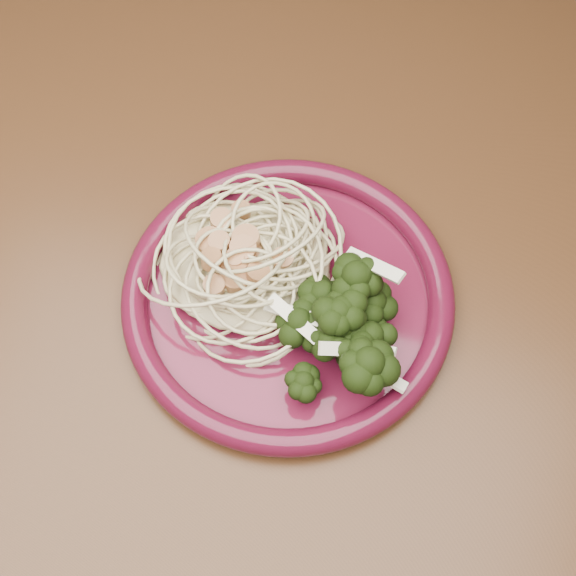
# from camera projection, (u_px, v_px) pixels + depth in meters

# --- Properties ---
(dining_table) EXTENTS (1.20, 0.80, 0.75)m
(dining_table) POSITION_uv_depth(u_px,v_px,m) (159.00, 332.00, 0.67)
(dining_table) COLOR #472814
(dining_table) RESTS_ON ground
(dinner_plate) EXTENTS (0.30, 0.30, 0.02)m
(dinner_plate) POSITION_uv_depth(u_px,v_px,m) (288.00, 296.00, 0.57)
(dinner_plate) COLOR #510F23
(dinner_plate) RESTS_ON dining_table
(spaghetti_pile) EXTENTS (0.16, 0.15, 0.03)m
(spaghetti_pile) POSITION_uv_depth(u_px,v_px,m) (244.00, 258.00, 0.57)
(spaghetti_pile) COLOR #C6BB88
(spaghetti_pile) RESTS_ON dinner_plate
(scallop_cluster) EXTENTS (0.13, 0.13, 0.03)m
(scallop_cluster) POSITION_uv_depth(u_px,v_px,m) (242.00, 235.00, 0.54)
(scallop_cluster) COLOR tan
(scallop_cluster) RESTS_ON spaghetti_pile
(broccoli_pile) EXTENTS (0.11, 0.14, 0.04)m
(broccoli_pile) POSITION_uv_depth(u_px,v_px,m) (345.00, 323.00, 0.54)
(broccoli_pile) COLOR black
(broccoli_pile) RESTS_ON dinner_plate
(onion_garnish) EXTENTS (0.07, 0.09, 0.05)m
(onion_garnish) POSITION_uv_depth(u_px,v_px,m) (347.00, 305.00, 0.51)
(onion_garnish) COLOR #EAE6C7
(onion_garnish) RESTS_ON broccoli_pile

